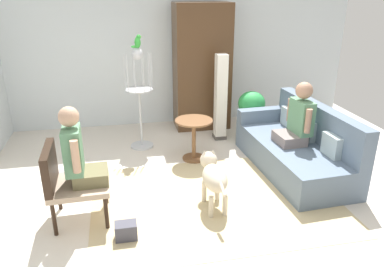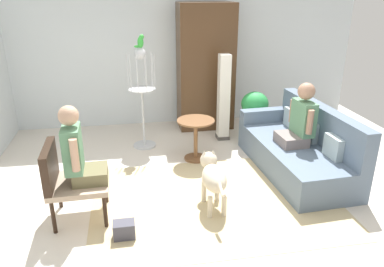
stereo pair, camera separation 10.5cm
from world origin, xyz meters
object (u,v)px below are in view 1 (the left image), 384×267
handbag (126,231)px  dog (214,176)px  person_on_armchair (78,153)px  person_on_couch (298,119)px  bird_cage_stand (139,96)px  parrot (138,42)px  couch (297,148)px  round_end_table (194,134)px  armchair (66,179)px  armoire_cabinet (202,67)px  potted_plant (251,108)px  column_lamp (221,98)px

handbag → dog: bearing=22.6°
person_on_armchair → person_on_couch: bearing=13.2°
bird_cage_stand → parrot: size_ratio=8.06×
couch → round_end_table: couch is taller
round_end_table → bird_cage_stand: (-0.72, 0.63, 0.45)m
armchair → bird_cage_stand: 2.14m
armoire_cabinet → handbag: size_ratio=9.81×
potted_plant → armoire_cabinet: 1.15m
column_lamp → armoire_cabinet: armoire_cabinet is taller
person_on_armchair → parrot: (0.79, 1.89, 0.87)m
round_end_table → parrot: (-0.71, 0.63, 1.26)m
couch → dog: size_ratio=2.52×
column_lamp → dog: bearing=-107.5°
dog → potted_plant: size_ratio=1.03×
bird_cage_stand → parrot: 0.81m
person_on_couch → column_lamp: bearing=118.2°
round_end_table → bird_cage_stand: bird_cage_stand is taller
potted_plant → person_on_couch: bearing=-81.4°
round_end_table → armchair: bearing=-142.6°
couch → armoire_cabinet: bearing=115.2°
person_on_couch → column_lamp: column_lamp is taller
armchair → potted_plant: size_ratio=1.09×
potted_plant → column_lamp: bearing=173.1°
armchair → armoire_cabinet: armoire_cabinet is taller
round_end_table → dog: (-0.04, -1.30, -0.01)m
round_end_table → potted_plant: bearing=30.7°
couch → person_on_armchair: 2.98m
potted_plant → round_end_table: bearing=-149.3°
round_end_table → column_lamp: bearing=50.5°
armchair → column_lamp: column_lamp is taller
couch → potted_plant: 1.27m
person_on_armchair → bird_cage_stand: bird_cage_stand is taller
armchair → person_on_couch: size_ratio=1.04×
person_on_armchair → dog: size_ratio=1.04×
person_on_couch → bird_cage_stand: size_ratio=0.54×
couch → column_lamp: 1.55m
person_on_couch → parrot: 2.54m
column_lamp → person_on_couch: bearing=-61.8°
round_end_table → column_lamp: column_lamp is taller
couch → dog: (-1.40, -0.73, 0.09)m
person_on_couch → person_on_armchair: (-2.82, -0.66, 0.04)m
round_end_table → potted_plant: potted_plant is taller
person_on_armchair → parrot: 2.23m
bird_cage_stand → armoire_cabinet: bearing=33.5°
armchair → parrot: size_ratio=4.50×
parrot → column_lamp: parrot is taller
parrot → dog: bearing=-70.8°
armchair → bird_cage_stand: bearing=63.9°
person_on_couch → armoire_cabinet: size_ratio=0.39×
armchair → person_on_couch: (2.96, 0.66, 0.25)m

